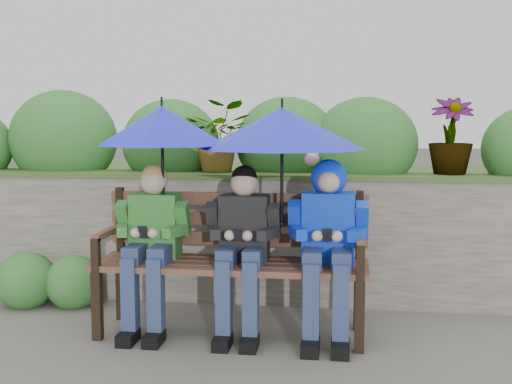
# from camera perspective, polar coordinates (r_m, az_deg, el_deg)

# --- Properties ---
(ground) EXTENTS (60.00, 60.00, 0.00)m
(ground) POSITION_cam_1_polar(r_m,az_deg,el_deg) (4.60, -0.17, -11.97)
(ground) COLOR #5A5952
(ground) RESTS_ON ground
(garden_backdrop) EXTENTS (8.00, 2.88, 1.75)m
(garden_backdrop) POSITION_cam_1_polar(r_m,az_deg,el_deg) (6.04, 0.83, -1.59)
(garden_backdrop) COLOR #605C56
(garden_backdrop) RESTS_ON ground
(park_bench) EXTENTS (1.84, 0.54, 0.97)m
(park_bench) POSITION_cam_1_polar(r_m,az_deg,el_deg) (4.41, -2.07, -5.37)
(park_bench) COLOR black
(park_bench) RESTS_ON ground
(boy_left) EXTENTS (0.49, 0.57, 1.15)m
(boy_left) POSITION_cam_1_polar(r_m,az_deg,el_deg) (4.44, -9.28, -4.08)
(boy_left) COLOR #267C23
(boy_left) RESTS_ON ground
(boy_middle) EXTENTS (0.50, 0.57, 1.15)m
(boy_middle) POSITION_cam_1_polar(r_m,az_deg,el_deg) (4.30, -1.23, -4.34)
(boy_middle) COLOR black
(boy_middle) RESTS_ON ground
(boy_right) EXTENTS (0.52, 0.64, 1.19)m
(boy_right) POSITION_cam_1_polar(r_m,az_deg,el_deg) (4.24, 6.41, -3.65)
(boy_right) COLOR blue
(boy_right) RESTS_ON ground
(umbrella_left) EXTENTS (0.91, 0.91, 0.89)m
(umbrella_left) POSITION_cam_1_polar(r_m,az_deg,el_deg) (4.40, -8.35, 5.85)
(umbrella_left) COLOR #1520DB
(umbrella_left) RESTS_ON ground
(umbrella_right) EXTENTS (1.11, 1.11, 0.86)m
(umbrella_right) POSITION_cam_1_polar(r_m,az_deg,el_deg) (4.25, 2.33, 5.66)
(umbrella_right) COLOR #1520DB
(umbrella_right) RESTS_ON ground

